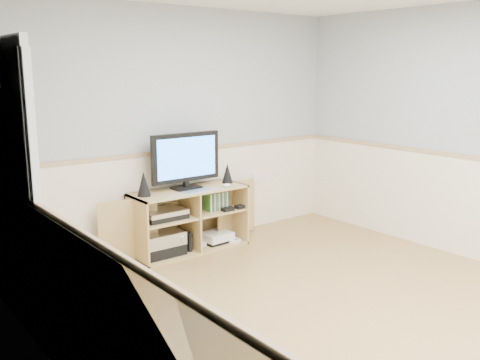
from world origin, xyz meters
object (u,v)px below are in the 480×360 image
game_consoles (215,238)px  monitor (186,159)px  media_cabinet (187,218)px  keyboard (199,191)px

game_consoles → monitor: bearing=169.1°
media_cabinet → game_consoles: media_cabinet is taller
media_cabinet → monitor: bearing=-90.0°
monitor → keyboard: (0.03, -0.19, -0.31)m
keyboard → game_consoles: keyboard is taller
monitor → keyboard: monitor is taller
monitor → keyboard: 0.36m
media_cabinet → game_consoles: bearing=-12.1°
keyboard → game_consoles: bearing=18.0°
monitor → game_consoles: 0.95m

